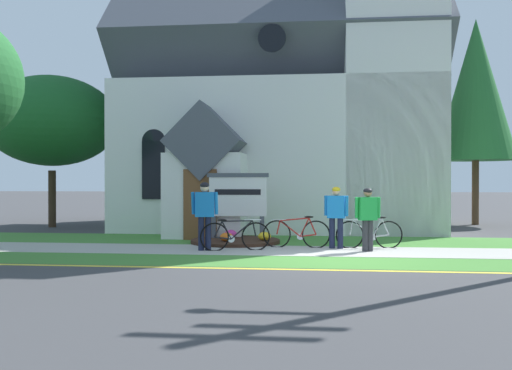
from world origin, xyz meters
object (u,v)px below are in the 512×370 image
object	(u,v)px
church_sign	(238,197)
roadside_conifer	(476,90)
cyclist_in_white_jersey	(368,215)
cyclist_in_blue_jersey	(205,210)
yard_deciduous_tree	(52,121)
bicycle_blue	(369,234)
cyclist_in_green_jersey	(336,213)
bicycle_green	(235,236)
bicycle_white	(297,233)

from	to	relation	value
church_sign	roadside_conifer	distance (m)	11.85
cyclist_in_white_jersey	cyclist_in_blue_jersey	distance (m)	4.07
cyclist_in_white_jersey	yard_deciduous_tree	bearing A→B (deg)	151.14
cyclist_in_white_jersey	cyclist_in_blue_jersey	xyz separation A→B (m)	(-4.06, -0.26, 0.11)
church_sign	bicycle_blue	size ratio (longest dim) A/B	1.14
church_sign	bicycle_blue	distance (m)	3.99
bicycle_blue	roadside_conifer	distance (m)	10.96
cyclist_in_green_jersey	yard_deciduous_tree	distance (m)	12.30
bicycle_green	church_sign	bearing A→B (deg)	96.36
church_sign	bicycle_white	world-z (taller)	church_sign
cyclist_in_blue_jersey	roadside_conifer	distance (m)	13.78
cyclist_in_blue_jersey	yard_deciduous_tree	bearing A→B (deg)	138.05
yard_deciduous_tree	bicycle_blue	bearing A→B (deg)	-25.73
bicycle_green	bicycle_blue	bearing A→B (deg)	14.49
church_sign	yard_deciduous_tree	world-z (taller)	yard_deciduous_tree
roadside_conifer	bicycle_white	bearing A→B (deg)	-128.43
bicycle_green	cyclist_in_green_jersey	size ratio (longest dim) A/B	1.08
bicycle_green	cyclist_in_white_jersey	xyz separation A→B (m)	(3.30, 0.16, 0.53)
cyclist_in_white_jersey	cyclist_in_green_jersey	size ratio (longest dim) A/B	0.99
yard_deciduous_tree	church_sign	bearing A→B (deg)	-28.33
cyclist_in_white_jersey	roadside_conifer	xyz separation A→B (m)	(4.99, 9.17, 4.45)
cyclist_in_white_jersey	cyclist_in_green_jersey	world-z (taller)	cyclist_in_green_jersey
yard_deciduous_tree	roadside_conifer	bearing A→B (deg)	10.41
church_sign	bicycle_green	size ratio (longest dim) A/B	1.15
church_sign	cyclist_in_blue_jersey	distance (m)	2.38
bicycle_white	cyclist_in_blue_jersey	xyz separation A→B (m)	(-2.28, -0.89, 0.64)
bicycle_green	yard_deciduous_tree	xyz separation A→B (m)	(-7.93, 6.35, 3.62)
bicycle_blue	bicycle_white	xyz separation A→B (m)	(-1.89, -0.09, 0.00)
bicycle_green	cyclist_in_green_jersey	distance (m)	2.69
cyclist_in_green_jersey	roadside_conifer	size ratio (longest dim) A/B	0.20
bicycle_blue	roadside_conifer	world-z (taller)	roadside_conifer
bicycle_blue	yard_deciduous_tree	world-z (taller)	yard_deciduous_tree
church_sign	cyclist_in_white_jersey	xyz separation A→B (m)	(3.55, -2.05, -0.37)
church_sign	cyclist_in_blue_jersey	world-z (taller)	church_sign
church_sign	bicycle_green	xyz separation A→B (m)	(0.25, -2.20, -0.90)
cyclist_in_white_jersey	yard_deciduous_tree	xyz separation A→B (m)	(-11.24, 6.19, 3.09)
bicycle_blue	roadside_conifer	size ratio (longest dim) A/B	0.21
bicycle_green	cyclist_in_green_jersey	bearing A→B (deg)	14.81
bicycle_blue	bicycle_white	size ratio (longest dim) A/B	0.99
bicycle_green	bicycle_white	bearing A→B (deg)	27.51
bicycle_blue	cyclist_in_blue_jersey	xyz separation A→B (m)	(-4.17, -0.98, 0.64)
cyclist_in_blue_jersey	cyclist_in_white_jersey	bearing A→B (deg)	3.65
church_sign	yard_deciduous_tree	size ratio (longest dim) A/B	0.35
bicycle_blue	cyclist_in_white_jersey	distance (m)	0.91
bicycle_green	cyclist_in_green_jersey	xyz separation A→B (m)	(2.54, 0.67, 0.55)
bicycle_white	bicycle_blue	bearing A→B (deg)	2.72
bicycle_green	roadside_conifer	distance (m)	13.44
church_sign	cyclist_in_green_jersey	size ratio (longest dim) A/B	1.23
bicycle_blue	cyclist_in_blue_jersey	size ratio (longest dim) A/B	1.01
cyclist_in_white_jersey	bicycle_white	bearing A→B (deg)	160.37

